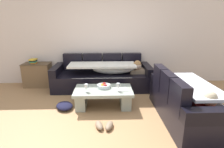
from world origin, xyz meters
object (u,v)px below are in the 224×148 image
wine_glass_near_left (86,86)px  pair_of_shoes (104,125)px  side_cabinet (38,75)px  couch_along_wall (104,76)px  wine_glass_near_right (118,86)px  open_magazine (120,90)px  couch_near_window (186,102)px  crumpled_garment (65,106)px  book_stack_on_cabinet (33,61)px  coffee_table (103,95)px  fruit_bowl (104,86)px

wine_glass_near_left → pair_of_shoes: wine_glass_near_left is taller
side_cabinet → wine_glass_near_left: bearing=-44.1°
couch_along_wall → wine_glass_near_left: bearing=-105.9°
wine_glass_near_right → open_magazine: (0.05, 0.06, -0.11)m
pair_of_shoes → wine_glass_near_right: bearing=68.6°
couch_near_window → open_magazine: couch_near_window is taller
couch_near_window → wine_glass_near_left: 1.91m
couch_near_window → side_cabinet: bearing=60.5°
couch_along_wall → open_magazine: 1.18m
crumpled_garment → couch_near_window: bearing=-11.7°
open_magazine → wine_glass_near_left: bearing=-179.4°
couch_near_window → crumpled_garment: size_ratio=4.60×
couch_along_wall → pair_of_shoes: bearing=-89.7°
book_stack_on_cabinet → pair_of_shoes: bearing=-48.2°
open_magazine → pair_of_shoes: open_magazine is taller
coffee_table → crumpled_garment: 0.83m
fruit_bowl → book_stack_on_cabinet: book_stack_on_cabinet is taller
couch_near_window → book_stack_on_cabinet: couch_near_window is taller
couch_near_window → coffee_table: 1.62m
open_magazine → book_stack_on_cabinet: 2.65m
coffee_table → wine_glass_near_right: wine_glass_near_right is taller
couch_along_wall → open_magazine: size_ratio=9.09×
coffee_table → pair_of_shoes: (0.02, -0.82, -0.19)m
coffee_table → pair_of_shoes: coffee_table is taller
wine_glass_near_left → side_cabinet: size_ratio=0.23×
wine_glass_near_right → side_cabinet: bearing=146.3°
couch_near_window → side_cabinet: (-3.33, 1.88, -0.01)m
book_stack_on_cabinet → pair_of_shoes: size_ratio=0.66×
fruit_bowl → crumpled_garment: size_ratio=0.70×
wine_glass_near_right → coffee_table: bearing=160.7°
wine_glass_near_right → book_stack_on_cabinet: 2.62m
couch_along_wall → couch_near_window: same height
open_magazine → pair_of_shoes: size_ratio=0.79×
wine_glass_near_right → book_stack_on_cabinet: bearing=147.1°
crumpled_garment → open_magazine: bearing=2.6°
pair_of_shoes → crumpled_garment: bearing=138.5°
open_magazine → wine_glass_near_right: bearing=-137.5°
crumpled_garment → book_stack_on_cabinet: bearing=127.7°
fruit_bowl → wine_glass_near_left: bearing=-147.8°
side_cabinet → book_stack_on_cabinet: size_ratio=3.06×
coffee_table → crumpled_garment: coffee_table is taller
couch_along_wall → side_cabinet: couch_along_wall is taller
wine_glass_near_left → pair_of_shoes: size_ratio=0.47×
side_cabinet → open_magazine: bearing=-31.9°
pair_of_shoes → crumpled_garment: size_ratio=0.89×
open_magazine → side_cabinet: 2.57m
coffee_table → pair_of_shoes: bearing=-88.7°
couch_along_wall → couch_near_window: (1.50, -1.66, 0.01)m
couch_near_window → coffee_table: couch_near_window is taller
fruit_bowl → wine_glass_near_right: 0.36m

